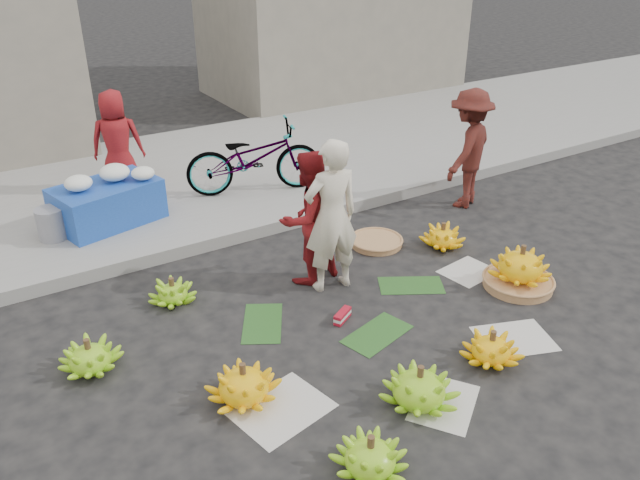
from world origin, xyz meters
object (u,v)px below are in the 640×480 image
banana_bunch_0 (244,384)px  bicycle (254,158)px  banana_bunch_4 (520,269)px  vendor_cream (331,217)px  flower_table (108,200)px

banana_bunch_0 → bicycle: 3.97m
banana_bunch_4 → vendor_cream: size_ratio=0.47×
banana_bunch_0 → banana_bunch_4: size_ratio=0.88×
banana_bunch_4 → flower_table: size_ratio=0.56×
banana_bunch_0 → banana_bunch_4: 3.10m
banana_bunch_0 → vendor_cream: vendor_cream is taller
vendor_cream → flower_table: bearing=-52.3°
banana_bunch_4 → banana_bunch_0: bearing=-178.8°
flower_table → banana_bunch_4: bearing=-61.9°
banana_bunch_0 → vendor_cream: (1.49, 1.08, 0.63)m
flower_table → bicycle: size_ratio=0.74×
banana_bunch_4 → bicycle: bearing=110.1°
banana_bunch_0 → banana_bunch_4: banana_bunch_4 is taller
vendor_cream → banana_bunch_4: bearing=153.5°
vendor_cream → flower_table: size_ratio=1.20×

